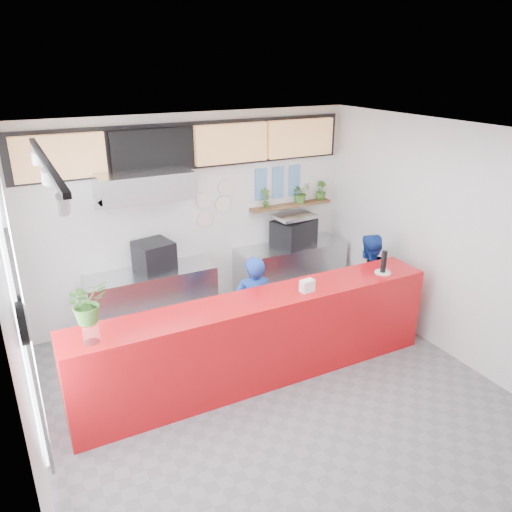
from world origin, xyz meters
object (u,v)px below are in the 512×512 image
object	(u,v)px
espresso_machine	(294,233)
service_counter	(260,339)
pepper_mill	(384,262)
panini_oven	(154,257)
staff_right	(367,281)
staff_center	(253,309)

from	to	relation	value
espresso_machine	service_counter	bearing A→B (deg)	-149.11
pepper_mill	panini_oven	bearing A→B (deg)	142.68
pepper_mill	staff_right	bearing A→B (deg)	67.94
panini_oven	staff_center	distance (m)	1.65
service_counter	pepper_mill	world-z (taller)	pepper_mill
espresso_machine	staff_center	xyz separation A→B (m)	(-1.40, -1.34, -0.40)
service_counter	staff_center	bearing A→B (deg)	72.64
service_counter	staff_right	world-z (taller)	staff_right
panini_oven	espresso_machine	xyz separation A→B (m)	(2.27, 0.00, -0.00)
service_counter	panini_oven	bearing A→B (deg)	111.93
panini_oven	staff_center	world-z (taller)	staff_center
panini_oven	pepper_mill	xyz separation A→B (m)	(2.47, -1.88, 0.15)
service_counter	staff_center	distance (m)	0.51
staff_right	pepper_mill	size ratio (longest dim) A/B	4.90
service_counter	espresso_machine	distance (m)	2.44
staff_center	staff_right	xyz separation A→B (m)	(1.83, 0.01, -0.00)
espresso_machine	staff_right	bearing A→B (deg)	-90.80
espresso_machine	staff_center	world-z (taller)	staff_center
espresso_machine	staff_center	size ratio (longest dim) A/B	0.46
espresso_machine	staff_right	size ratio (longest dim) A/B	0.46
pepper_mill	espresso_machine	bearing A→B (deg)	96.06
staff_center	pepper_mill	world-z (taller)	staff_center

